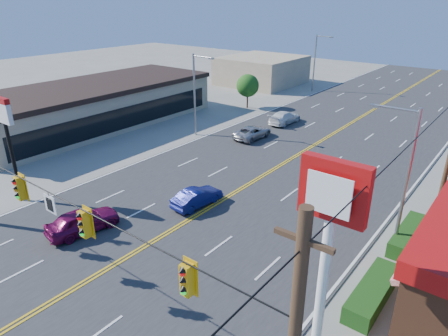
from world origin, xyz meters
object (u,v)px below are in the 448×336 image
Objects in this scene: car_magenta at (83,221)px; signal_span at (35,207)px; car_silver at (252,133)px; kfc_pylon at (329,231)px; car_blue at (197,198)px; car_white at (284,118)px; pizza_hut_sign at (6,128)px.

signal_span is at bearing 142.80° from car_magenta.
car_magenta reaches higher than car_silver.
kfc_pylon is 14.72m from car_blue.
signal_span is 31.66m from car_white.
car_silver is (-1.69, 20.27, -0.10)m from car_magenta.
car_magenta reaches higher than car_blue.
car_silver is at bearing 129.23° from kfc_pylon.
pizza_hut_sign reaches higher than car_silver.
car_blue is at bearing -106.01° from car_magenta.
signal_span is 5.25× the size of car_white.
car_white is 6.34m from car_silver.
signal_span is at bearing 101.59° from car_white.
pizza_hut_sign is at bearing 180.00° from kfc_pylon.
pizza_hut_sign is 1.48× the size of car_white.
signal_span is 7.13m from car_magenta.
signal_span is 11.87m from kfc_pylon.
car_magenta is 20.34m from car_silver.
signal_span is 11.65m from car_blue.
car_silver is at bearing -75.28° from car_magenta.
car_white reaches higher than car_silver.
car_white is at bearing 79.07° from pizza_hut_sign.
car_blue is 0.80× the size of car_white.
car_white is (5.19, 26.86, -4.51)m from pizza_hut_sign.
car_blue is at bearing 33.88° from pizza_hut_sign.
signal_span is 11.60m from pizza_hut_sign.
pizza_hut_sign is 1.85× the size of car_blue.
signal_span is at bearing -160.22° from kfc_pylon.
signal_span is at bearing 99.76° from car_blue.
kfc_pylon is at bearing 123.18° from car_white.
car_silver is at bearing 102.94° from signal_span.
car_magenta is at bearing 2.02° from pizza_hut_sign.
car_blue is (-11.86, 6.81, -5.43)m from kfc_pylon.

